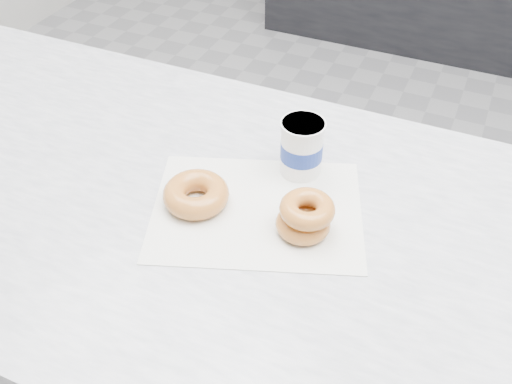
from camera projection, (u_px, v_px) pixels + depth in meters
ground at (390, 318)px, 1.86m from camera, size 5.00×5.00×0.00m
wax_paper at (257, 210)px, 0.93m from camera, size 0.41×0.36×0.00m
donut_single at (196, 194)px, 0.93m from camera, size 0.13×0.13×0.04m
donut_stack at (305, 216)px, 0.88m from camera, size 0.12×0.12×0.06m
coffee_cup at (302, 147)px, 0.97m from camera, size 0.10×0.10×0.10m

